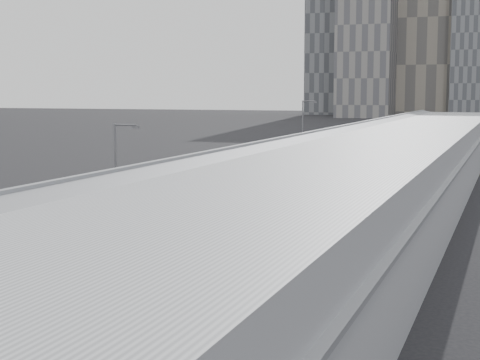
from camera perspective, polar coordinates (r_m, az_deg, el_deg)
The scene contains 18 objects.
sidewalk at distance 60.57m, azimuth 6.91°, elevation -3.06°, with size 10.00×170.00×0.12m, color gray.
lane_line at distance 63.82m, azimuth -2.30°, elevation -2.55°, with size 0.12×160.00×0.02m, color gold.
depot at distance 59.28m, azimuth 10.71°, elevation 0.03°, with size 12.45×160.40×7.20m.
bus_2 at distance 43.54m, azimuth -8.37°, elevation -4.87°, with size 2.95×13.29×3.87m.
bus_3 at distance 55.95m, azimuth -1.35°, elevation -2.35°, with size 3.04×12.17×3.53m.
bus_4 at distance 69.29m, azimuth 2.54°, elevation -0.58°, with size 2.71×12.06×3.52m.
bus_5 at distance 82.03m, azimuth 5.45°, elevation 0.56°, with size 2.74×12.20×3.55m.
bus_6 at distance 97.18m, azimuth 7.84°, elevation 1.60°, with size 3.75×13.59×3.92m.
bus_7 at distance 109.89m, azimuth 9.68°, elevation 2.11°, with size 2.97×12.64×3.67m.
bus_8 at distance 123.16m, azimuth 10.68°, elevation 2.57°, with size 3.29×12.34×3.57m.
bus_9 at distance 137.33m, azimuth 11.76°, elevation 3.02°, with size 3.80×13.36×3.85m.
tree_1 at distance 41.51m, azimuth -3.56°, elevation -2.82°, with size 1.16×1.16×4.17m.
tree_2 at distance 60.09m, azimuth 3.82°, elevation -0.15°, with size 1.91×1.91×4.10m.
tree_3 at distance 83.18m, azimuth 8.63°, elevation 1.75°, with size 1.75×1.75×4.05m.
street_lamp_near at distance 53.83m, azimuth -9.44°, elevation 0.72°, with size 2.04×0.22×8.18m.
street_lamp_far at distance 103.92m, azimuth 4.97°, elevation 4.00°, with size 2.04×0.22×9.25m.
shipping_container at distance 110.55m, azimuth 5.74°, elevation 2.05°, with size 2.14×5.36×2.50m, color #154517.
suv at distance 134.72m, azimuth 8.66°, elevation 2.66°, with size 2.58×5.59×1.55m, color black.
Camera 1 is at (22.93, -3.03, 10.42)m, focal length 55.00 mm.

